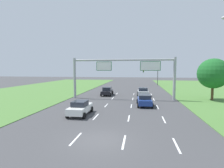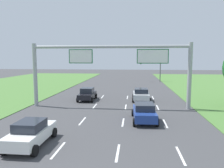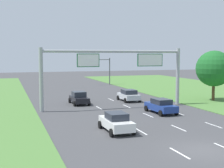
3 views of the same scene
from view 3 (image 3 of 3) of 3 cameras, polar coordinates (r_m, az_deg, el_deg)
The scene contains 10 objects.
ground_plane at distance 21.47m, azimuth 16.35°, elevation -11.59°, with size 200.00×200.00×0.00m, color #424244.
lane_dashes_inner_left at distance 23.06m, azimuth 8.35°, elevation -10.24°, with size 0.14×44.40×0.01m.
lane_dashes_inner_right at distance 24.80m, azimuth 15.67°, elevation -9.27°, with size 0.14×44.40×0.01m.
car_near_red at distance 39.52m, azimuth -6.05°, elevation -2.55°, with size 2.07×4.07×1.60m.
car_lead_silver at distance 41.95m, azimuth 3.07°, elevation -2.07°, with size 2.23×3.94×1.56m.
car_mid_lane at distance 33.60m, azimuth 8.94°, elevation -3.96°, with size 2.20×4.30×1.55m.
car_far_ahead at distance 25.29m, azimuth 0.79°, elevation -6.97°, with size 2.04×4.08×1.57m.
sign_gantry at distance 36.36m, azimuth 0.82°, elevation 3.28°, with size 17.24×0.44×7.00m.
traffic_light_mast at distance 64.96m, azimuth -2.06°, elevation 3.26°, with size 4.76×0.49×5.60m.
roadside_tree_mid at distance 44.16m, azimuth 18.15°, elevation 2.69°, with size 4.84×4.84×6.79m.
Camera 3 is at (-11.94, -16.75, 6.15)m, focal length 50.00 mm.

